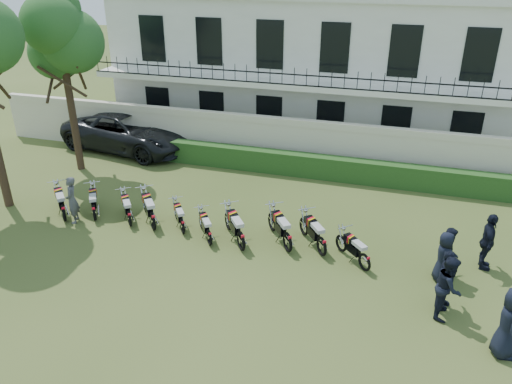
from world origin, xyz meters
TOP-DOWN VIEW (x-y plane):
  - ground at (0.00, 0.00)m, footprint 100.00×100.00m
  - perimeter_wall at (0.00, 8.00)m, footprint 30.00×0.35m
  - hedge at (1.00, 7.20)m, footprint 18.00×0.60m
  - building at (0.00, 13.96)m, footprint 20.40×9.60m
  - tree_west_near at (-8.96, 5.00)m, footprint 3.40×3.20m
  - motorcycle_0 at (-6.58, 0.50)m, footprint 1.47×1.55m
  - motorcycle_1 at (-5.55, 0.88)m, footprint 1.12×1.64m
  - motorcycle_2 at (-4.11, 0.88)m, footprint 1.20×1.51m
  - motorcycle_3 at (-3.17, 0.87)m, footprint 1.41×1.72m
  - motorcycle_4 at (-2.08, 0.96)m, footprint 1.07×1.42m
  - motorcycle_5 at (-0.89, 0.52)m, footprint 1.08×1.47m
  - motorcycle_6 at (0.23, 0.52)m, footprint 1.35×1.77m
  - motorcycle_7 at (1.70, 0.90)m, footprint 1.32×1.79m
  - motorcycle_8 at (2.81, 0.99)m, footprint 1.28×1.70m
  - motorcycle_9 at (4.23, 0.52)m, footprint 1.31×1.39m
  - suv at (-8.11, 7.89)m, footprint 7.11×4.10m
  - inspector at (-6.22, 0.62)m, footprint 0.65×0.76m
  - officer_0 at (7.83, -2.07)m, footprint 0.65×0.95m
  - officer_1 at (6.52, -0.94)m, footprint 0.82×0.98m
  - officer_2 at (6.45, -0.59)m, footprint 0.75×1.13m
  - officer_3 at (6.47, 0.77)m, footprint 0.52×0.78m
  - officer_4 at (6.62, 1.12)m, footprint 0.71×0.86m
  - officer_5 at (7.75, 1.79)m, footprint 0.50×1.11m

SIDE VIEW (x-z plane):
  - ground at x=0.00m, z-range 0.00..0.00m
  - motorcycle_4 at x=-2.08m, z-range -0.04..0.89m
  - motorcycle_5 at x=-0.89m, z-range -0.04..0.91m
  - motorcycle_9 at x=4.23m, z-range -0.04..0.95m
  - motorcycle_2 at x=-4.11m, z-range -0.04..0.97m
  - motorcycle_1 at x=-5.55m, z-range -0.04..1.00m
  - hedge at x=1.00m, z-range 0.00..1.00m
  - motorcycle_8 at x=2.81m, z-range -0.04..1.07m
  - motorcycle_0 at x=-6.58m, z-range -0.04..1.07m
  - motorcycle_3 at x=-3.17m, z-range -0.04..1.11m
  - motorcycle_7 at x=1.70m, z-range -0.04..1.11m
  - motorcycle_6 at x=0.23m, z-range -0.04..1.12m
  - officer_4 at x=6.62m, z-range 0.00..1.58m
  - officer_3 at x=6.47m, z-range 0.00..1.59m
  - inspector at x=-6.22m, z-range 0.00..1.76m
  - officer_2 at x=6.45m, z-range 0.00..1.78m
  - officer_1 at x=6.52m, z-range 0.00..1.82m
  - suv at x=-8.11m, z-range 0.00..1.86m
  - officer_5 at x=7.75m, z-range 0.00..1.87m
  - officer_0 at x=7.83m, z-range 0.00..1.88m
  - perimeter_wall at x=0.00m, z-range 0.02..2.32m
  - building at x=0.00m, z-range 0.01..7.41m
  - tree_west_near at x=-8.96m, z-range 1.94..9.84m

